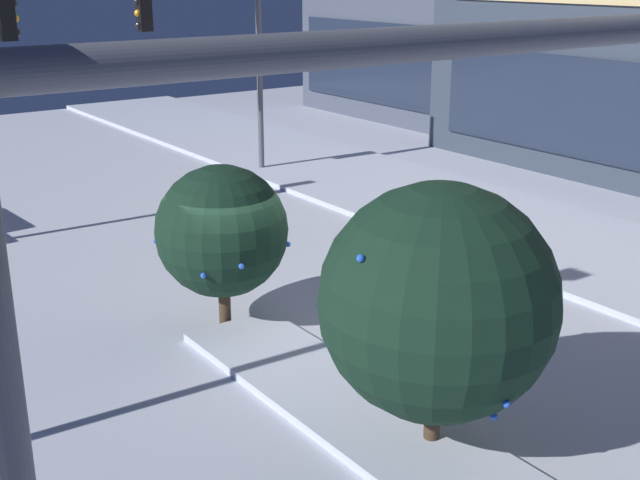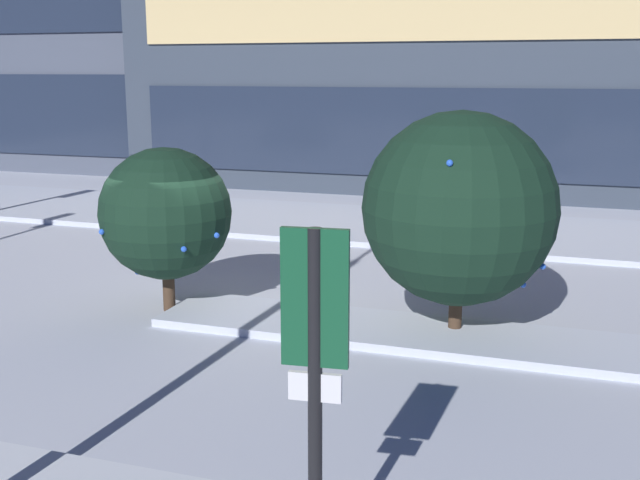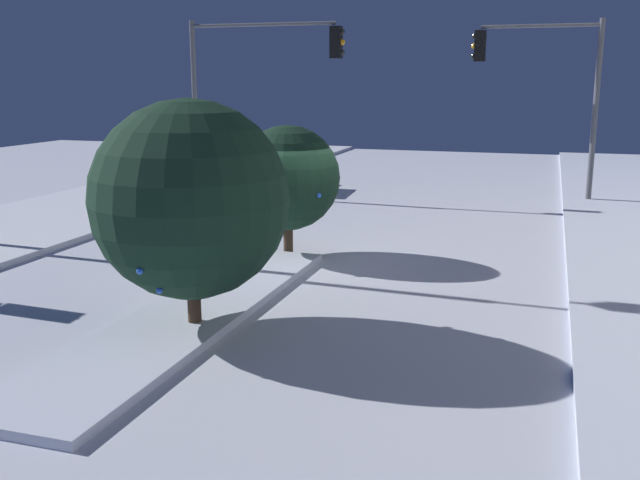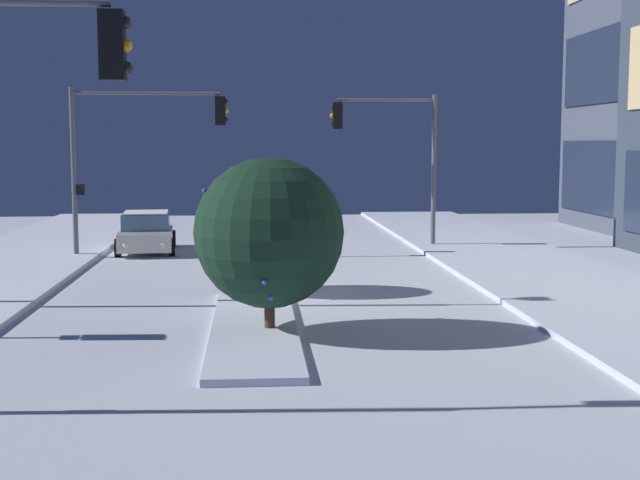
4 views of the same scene
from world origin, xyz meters
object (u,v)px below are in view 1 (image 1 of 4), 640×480
Objects in this scene: traffic_light_corner_near_right at (446,469)px; decorated_tree_median at (222,231)px; traffic_light_corner_far_left at (212,45)px; decorated_tree_left_of_median at (438,302)px.

traffic_light_corner_near_right reaches higher than decorated_tree_median.
traffic_light_corner_far_left is (-19.95, 9.81, -0.17)m from traffic_light_corner_near_right.
decorated_tree_left_of_median is (14.99, -4.99, -1.94)m from traffic_light_corner_far_left.
decorated_tree_median is 0.81× the size of decorated_tree_left_of_median.
traffic_light_corner_far_left is at bearing 151.71° from decorated_tree_median.
traffic_light_corner_far_left is 11.36m from decorated_tree_median.
traffic_light_corner_far_left reaches higher than decorated_tree_left_of_median.
traffic_light_corner_near_right is 1.67× the size of decorated_tree_left_of_median.
decorated_tree_median is (-10.15, 4.53, -2.45)m from traffic_light_corner_near_right.
decorated_tree_median is (9.80, -5.28, -2.28)m from traffic_light_corner_far_left.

